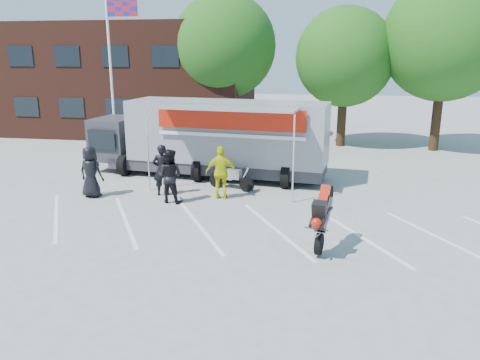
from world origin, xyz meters
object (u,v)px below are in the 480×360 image
(transporter_truck, at_px, (217,176))
(spectator_leather_b, at_px, (162,170))
(tree_right, at_px, (445,39))
(parked_motorcycle, at_px, (231,189))
(spectator_leather_a, at_px, (91,172))
(spectator_hivis, at_px, (221,173))
(tree_mid, at_px, (345,57))
(tree_left, at_px, (224,46))
(flagpole, at_px, (115,56))
(spectator_leather_c, at_px, (170,176))
(stunt_bike_rider, at_px, (324,247))

(transporter_truck, xyz_separation_m, spectator_leather_b, (-1.38, -3.07, 0.96))
(tree_right, relative_size, parked_motorcycle, 4.56)
(spectator_leather_a, bearing_deg, spectator_leather_b, -155.31)
(parked_motorcycle, distance_m, spectator_hivis, 1.56)
(tree_mid, relative_size, spectator_leather_a, 4.04)
(spectator_leather_b, bearing_deg, tree_left, -107.66)
(spectator_hivis, bearing_deg, flagpole, -48.74)
(tree_right, bearing_deg, tree_left, 172.87)
(tree_left, xyz_separation_m, spectator_leather_c, (0.63, -12.90, -4.60))
(flagpole, height_order, tree_right, tree_right)
(spectator_leather_b, bearing_deg, tree_mid, -139.94)
(tree_left, height_order, spectator_leather_a, tree_left)
(spectator_leather_a, height_order, spectator_hivis, spectator_hivis)
(tree_left, height_order, stunt_bike_rider, tree_left)
(spectator_leather_c, bearing_deg, tree_left, -78.33)
(parked_motorcycle, distance_m, spectator_leather_a, 5.31)
(transporter_truck, bearing_deg, parked_motorcycle, -55.55)
(tree_right, xyz_separation_m, spectator_hivis, (-9.66, -10.67, -4.90))
(flagpole, distance_m, tree_left, 7.37)
(flagpole, relative_size, spectator_leather_c, 4.15)
(tree_right, distance_m, spectator_leather_c, 16.84)
(spectator_leather_b, height_order, spectator_leather_c, spectator_leather_c)
(tree_right, bearing_deg, spectator_leather_c, -134.91)
(tree_left, relative_size, spectator_hivis, 4.42)
(tree_mid, relative_size, spectator_hivis, 3.93)
(tree_right, xyz_separation_m, spectator_leather_a, (-14.43, -11.27, -4.93))
(spectator_leather_b, distance_m, spectator_leather_c, 0.97)
(flagpole, xyz_separation_m, spectator_leather_b, (4.32, -6.11, -4.09))
(tree_right, height_order, transporter_truck, tree_right)
(tree_left, relative_size, spectator_leather_b, 4.49)
(flagpole, height_order, spectator_leather_c, flagpole)
(spectator_leather_a, bearing_deg, spectator_leather_c, -172.54)
(tree_left, height_order, tree_mid, tree_left)
(tree_right, xyz_separation_m, spectator_leather_c, (-11.37, -11.40, -4.91))
(tree_left, distance_m, stunt_bike_rider, 18.07)
(flagpole, xyz_separation_m, parked_motorcycle, (6.71, -4.96, -5.05))
(spectator_leather_a, bearing_deg, parked_motorcycle, -149.76)
(transporter_truck, height_order, parked_motorcycle, transporter_truck)
(spectator_leather_a, height_order, spectator_leather_c, spectator_leather_c)
(tree_left, xyz_separation_m, tree_mid, (7.00, -1.00, -0.62))
(tree_right, bearing_deg, spectator_leather_a, -142.00)
(tree_left, bearing_deg, spectator_hivis, -79.13)
(stunt_bike_rider, bearing_deg, parked_motorcycle, 137.23)
(spectator_hivis, bearing_deg, tree_left, -84.72)
(tree_right, height_order, parked_motorcycle, tree_right)
(spectator_leather_c, bearing_deg, spectator_leather_b, -46.02)
(parked_motorcycle, relative_size, stunt_bike_rider, 1.03)
(transporter_truck, relative_size, spectator_leather_a, 5.36)
(tree_right, distance_m, parked_motorcycle, 14.66)
(tree_left, relative_size, spectator_leather_a, 4.55)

